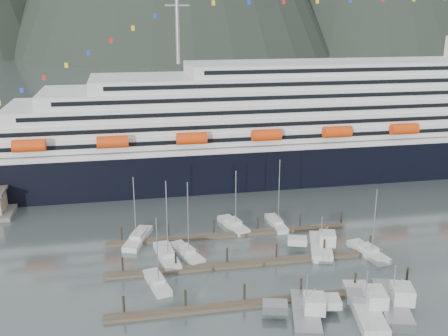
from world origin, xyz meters
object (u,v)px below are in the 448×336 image
(sailboat_a, at_px, (157,283))
(sailboat_h, at_px, (368,252))
(sailboat_c, at_px, (186,253))
(sailboat_f, at_px, (233,225))
(sailboat_e, at_px, (138,239))
(sailboat_g, at_px, (277,224))
(trawler_c, at_px, (364,306))
(sailboat_b, at_px, (167,257))
(trawler_d, at_px, (391,302))
(cruise_ship, at_px, (325,129))
(trawler_e, at_px, (320,245))
(trawler_b, at_px, (305,312))

(sailboat_a, xyz_separation_m, sailboat_h, (38.63, 3.80, 0.02))
(sailboat_c, height_order, sailboat_f, sailboat_c)
(sailboat_e, bearing_deg, sailboat_c, -115.25)
(sailboat_e, relative_size, sailboat_f, 1.07)
(sailboat_a, height_order, sailboat_g, sailboat_g)
(trawler_c, bearing_deg, sailboat_b, 61.05)
(sailboat_c, xyz_separation_m, trawler_d, (27.54, -23.76, 0.53))
(cruise_ship, bearing_deg, trawler_e, -112.29)
(sailboat_a, distance_m, sailboat_b, 9.60)
(sailboat_b, height_order, sailboat_h, sailboat_b)
(sailboat_e, height_order, trawler_c, sailboat_e)
(cruise_ship, height_order, sailboat_f, cruise_ship)
(sailboat_a, height_order, sailboat_f, sailboat_f)
(trawler_c, bearing_deg, trawler_b, 101.83)
(trawler_e, bearing_deg, trawler_b, 171.21)
(sailboat_c, relative_size, trawler_b, 1.21)
(sailboat_e, distance_m, sailboat_g, 28.64)
(sailboat_b, height_order, trawler_e, sailboat_b)
(sailboat_h, bearing_deg, sailboat_a, 86.06)
(cruise_ship, height_order, trawler_d, cruise_ship)
(cruise_ship, xyz_separation_m, trawler_b, (-30.57, -69.91, -11.10))
(sailboat_b, xyz_separation_m, sailboat_f, (14.80, 11.87, -0.02))
(trawler_d, xyz_separation_m, trawler_e, (-2.89, 21.20, -0.03))
(sailboat_c, distance_m, trawler_c, 33.20)
(sailboat_c, relative_size, sailboat_h, 1.10)
(sailboat_b, height_order, trawler_b, sailboat_b)
(trawler_d, bearing_deg, trawler_c, 107.01)
(sailboat_e, xyz_separation_m, trawler_d, (35.90, -31.98, 0.53))
(cruise_ship, xyz_separation_m, sailboat_g, (-24.41, -35.77, -11.62))
(sailboat_b, bearing_deg, sailboat_c, -85.84)
(cruise_ship, xyz_separation_m, sailboat_b, (-48.21, -46.82, -11.59))
(sailboat_c, bearing_deg, cruise_ship, -63.03)
(sailboat_c, bearing_deg, sailboat_f, -64.04)
(sailboat_e, height_order, trawler_e, sailboat_e)
(sailboat_b, xyz_separation_m, trawler_c, (26.77, -23.09, 0.47))
(sailboat_c, bearing_deg, trawler_b, -168.44)
(sailboat_a, relative_size, sailboat_e, 0.90)
(sailboat_e, height_order, sailboat_f, sailboat_e)
(sailboat_b, distance_m, trawler_b, 29.06)
(sailboat_c, distance_m, trawler_e, 24.78)
(sailboat_g, bearing_deg, sailboat_f, 84.46)
(sailboat_h, relative_size, trawler_c, 0.91)
(sailboat_c, xyz_separation_m, sailboat_g, (20.19, 10.37, -0.01))
(cruise_ship, relative_size, sailboat_c, 14.26)
(sailboat_g, distance_m, trawler_d, 34.92)
(sailboat_a, distance_m, trawler_b, 24.38)
(sailboat_a, relative_size, trawler_b, 1.02)
(sailboat_b, height_order, trawler_d, sailboat_b)
(trawler_d, bearing_deg, sailboat_b, 70.34)
(sailboat_c, xyz_separation_m, sailboat_f, (11.20, 11.18, -0.01))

